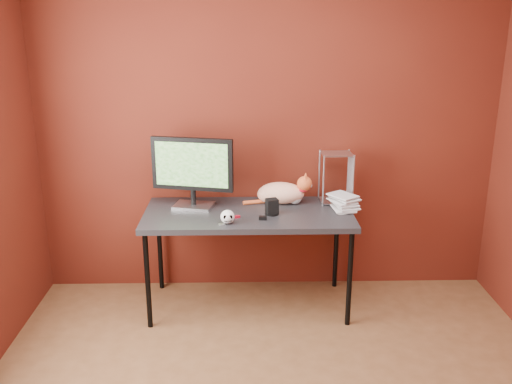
{
  "coord_description": "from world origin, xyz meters",
  "views": [
    {
      "loc": [
        -0.18,
        -2.51,
        2.12
      ],
      "look_at": [
        -0.1,
        1.15,
        0.97
      ],
      "focal_mm": 40.0,
      "sensor_mm": 36.0,
      "label": 1
    }
  ],
  "objects_px": {
    "monitor": "(192,169)",
    "cat": "(282,193)",
    "skull_mug": "(228,217)",
    "speaker": "(272,207)",
    "book_stack": "(338,128)",
    "desk": "(248,218)"
  },
  "relations": [
    {
      "from": "monitor",
      "to": "cat",
      "type": "xyz_separation_m",
      "value": [
        0.66,
        0.08,
        -0.21
      ]
    },
    {
      "from": "skull_mug",
      "to": "speaker",
      "type": "bearing_deg",
      "value": 24.59
    },
    {
      "from": "cat",
      "to": "book_stack",
      "type": "bearing_deg",
      "value": -13.09
    },
    {
      "from": "skull_mug",
      "to": "book_stack",
      "type": "relative_size",
      "value": 0.08
    },
    {
      "from": "monitor",
      "to": "speaker",
      "type": "distance_m",
      "value": 0.64
    },
    {
      "from": "desk",
      "to": "book_stack",
      "type": "relative_size",
      "value": 1.24
    },
    {
      "from": "book_stack",
      "to": "monitor",
      "type": "bearing_deg",
      "value": 175.18
    },
    {
      "from": "desk",
      "to": "monitor",
      "type": "height_order",
      "value": "monitor"
    },
    {
      "from": "cat",
      "to": "skull_mug",
      "type": "xyz_separation_m",
      "value": [
        -0.4,
        -0.43,
        -0.03
      ]
    },
    {
      "from": "monitor",
      "to": "skull_mug",
      "type": "height_order",
      "value": "monitor"
    },
    {
      "from": "speaker",
      "to": "book_stack",
      "type": "xyz_separation_m",
      "value": [
        0.46,
        0.08,
        0.55
      ]
    },
    {
      "from": "cat",
      "to": "book_stack",
      "type": "height_order",
      "value": "book_stack"
    },
    {
      "from": "book_stack",
      "to": "desk",
      "type": "bearing_deg",
      "value": -177.68
    },
    {
      "from": "desk",
      "to": "speaker",
      "type": "xyz_separation_m",
      "value": [
        0.17,
        -0.06,
        0.1
      ]
    },
    {
      "from": "monitor",
      "to": "cat",
      "type": "bearing_deg",
      "value": 19.41
    },
    {
      "from": "cat",
      "to": "skull_mug",
      "type": "height_order",
      "value": "cat"
    },
    {
      "from": "speaker",
      "to": "book_stack",
      "type": "relative_size",
      "value": 0.1
    },
    {
      "from": "book_stack",
      "to": "speaker",
      "type": "bearing_deg",
      "value": -169.9
    },
    {
      "from": "skull_mug",
      "to": "speaker",
      "type": "distance_m",
      "value": 0.36
    },
    {
      "from": "monitor",
      "to": "speaker",
      "type": "xyz_separation_m",
      "value": [
        0.57,
        -0.17,
        -0.24
      ]
    },
    {
      "from": "monitor",
      "to": "skull_mug",
      "type": "distance_m",
      "value": 0.5
    },
    {
      "from": "speaker",
      "to": "skull_mug",
      "type": "bearing_deg",
      "value": -166.38
    }
  ]
}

